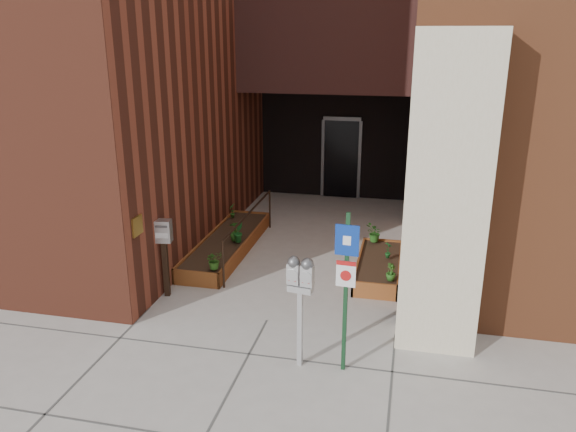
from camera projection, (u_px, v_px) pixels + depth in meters
The scene contains 15 objects.
ground at pixel (267, 320), 8.85m from camera, with size 80.00×80.00×0.00m, color #9E9991.
architecture at pixel (329, 4), 13.73m from camera, with size 20.00×14.60×10.00m.
planter_left at pixel (227, 245), 11.64m from camera, with size 0.90×3.60×0.30m.
planter_right at pixel (379, 267), 10.52m from camera, with size 0.80×2.20×0.30m.
handrail at pixel (249, 219), 11.30m from camera, with size 0.04×3.34×0.90m.
parking_meter at pixel (300, 283), 7.30m from camera, with size 0.36×0.19×1.59m.
sign_post at pixel (346, 277), 7.14m from camera, with size 0.30×0.08×2.22m.
payment_dropbox at pixel (164, 242), 9.40m from camera, with size 0.30×0.25×1.37m.
shrub_left_a at pixel (214, 260), 9.99m from camera, with size 0.30×0.30×0.34m, color #2E621C.
shrub_left_b at pixel (238, 232), 11.29m from camera, with size 0.22×0.22×0.40m, color #18541C.
shrub_left_c at pixel (235, 231), 11.35m from camera, with size 0.22×0.22×0.40m, color #255518.
shrub_left_d at pixel (232, 210), 12.78m from camera, with size 0.18×0.18×0.34m, color #245718.
shrub_right_a at pixel (391, 272), 9.53m from camera, with size 0.17×0.17×0.30m, color #265B1A.
shrub_right_b at pixel (388, 250), 10.47m from camera, with size 0.17×0.17×0.33m, color #18541E.
shrub_right_c at pixel (374, 233), 11.28m from camera, with size 0.33×0.33×0.37m, color #245C1A.
Camera 1 is at (2.05, -7.63, 4.33)m, focal length 35.00 mm.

